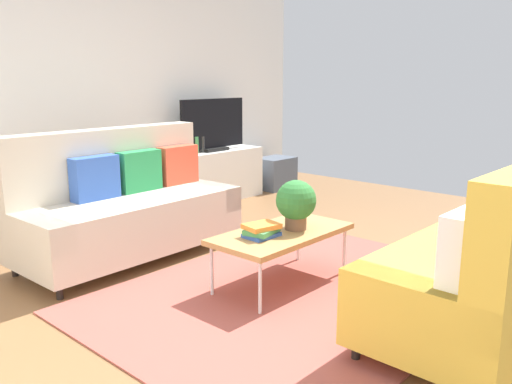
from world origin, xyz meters
TOP-DOWN VIEW (x-y plane):
  - ground_plane at (0.00, 0.00)m, footprint 7.68×7.68m
  - wall_far at (0.00, 2.80)m, footprint 6.40×0.12m
  - area_rug at (-0.14, -0.16)m, footprint 2.90×2.20m
  - couch_beige at (-0.47, 1.46)m, footprint 1.92×0.89m
  - couch_green at (0.20, -1.38)m, footprint 1.91×0.85m
  - coffee_table at (-0.09, 0.04)m, footprint 1.10×0.56m
  - tv_console at (1.48, 2.46)m, footprint 1.40×0.44m
  - tv at (1.48, 2.44)m, footprint 1.00×0.20m
  - storage_trunk at (2.58, 2.36)m, footprint 0.52×0.40m
  - potted_plant at (0.03, -0.00)m, footprint 0.30×0.30m
  - table_book_0 at (-0.29, 0.06)m, footprint 0.25×0.19m
  - table_book_1 at (-0.29, 0.06)m, footprint 0.27×0.22m
  - table_book_2 at (-0.29, 0.06)m, footprint 0.27×0.22m
  - vase_0 at (0.90, 2.51)m, footprint 0.11×0.11m
  - bottle_0 at (1.07, 2.42)m, footprint 0.06×0.06m
  - bottle_1 at (1.19, 2.42)m, footprint 0.05×0.05m
  - bottle_2 at (1.29, 2.42)m, footprint 0.05×0.05m

SIDE VIEW (x-z plane):
  - ground_plane at x=0.00m, z-range 0.00..0.00m
  - area_rug at x=-0.14m, z-range 0.00..0.01m
  - storage_trunk at x=2.58m, z-range 0.00..0.44m
  - tv_console at x=1.48m, z-range 0.00..0.64m
  - coffee_table at x=-0.09m, z-range 0.18..0.60m
  - table_book_0 at x=-0.29m, z-range 0.42..0.45m
  - couch_green at x=0.20m, z-range -0.10..1.00m
  - couch_beige at x=-0.47m, z-range -0.10..1.00m
  - table_book_1 at x=-0.29m, z-range 0.45..0.48m
  - table_book_2 at x=-0.29m, z-range 0.48..0.52m
  - potted_plant at x=0.03m, z-range 0.44..0.81m
  - vase_0 at x=0.90m, z-range 0.64..0.76m
  - bottle_0 at x=1.07m, z-range 0.64..0.80m
  - bottle_2 at x=1.29m, z-range 0.64..0.83m
  - bottle_1 at x=1.19m, z-range 0.64..0.84m
  - tv at x=1.48m, z-range 0.63..1.27m
  - wall_far at x=0.00m, z-range 0.00..2.90m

